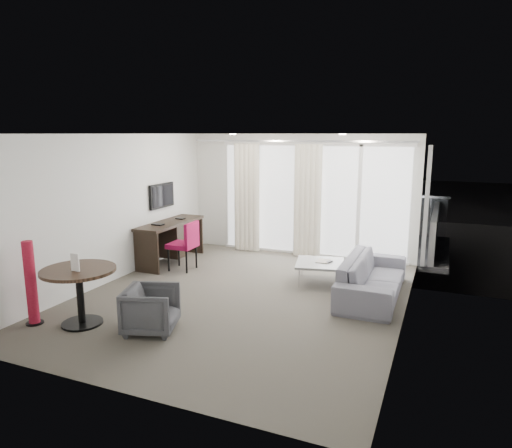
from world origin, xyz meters
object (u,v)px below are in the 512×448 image
at_px(rattan_chair_a, 333,226).
at_px(round_table, 80,297).
at_px(desk, 171,242).
at_px(red_lamp, 31,283).
at_px(tub_armchair, 151,309).
at_px(coffee_table, 320,272).
at_px(desk_chair, 182,246).
at_px(sofa, 373,277).
at_px(rattan_chair_b, 384,229).

bearing_deg(rattan_chair_a, round_table, -130.29).
xyz_separation_m(desk, red_lamp, (-0.03, -3.40, 0.17)).
relative_size(round_table, tub_armchair, 1.48).
bearing_deg(round_table, coffee_table, 49.75).
height_order(coffee_table, rattan_chair_a, rattan_chair_a).
xyz_separation_m(tub_armchair, rattan_chair_a, (1.10, 5.73, 0.14)).
xyz_separation_m(desk_chair, red_lamp, (-0.54, -3.03, 0.11)).
distance_m(desk, sofa, 4.16).
xyz_separation_m(desk, desk_chair, (0.50, -0.38, 0.06)).
relative_size(desk, rattan_chair_b, 2.36).
bearing_deg(round_table, desk_chair, 91.82).
relative_size(desk, coffee_table, 2.16).
distance_m(desk_chair, rattan_chair_a, 3.84).
relative_size(round_table, rattan_chair_b, 1.32).
distance_m(desk_chair, round_table, 2.78).
bearing_deg(red_lamp, rattan_chair_b, 59.42).
bearing_deg(tub_armchair, red_lamp, 85.73).
height_order(desk_chair, sofa, desk_chair).
bearing_deg(sofa, desk_chair, 88.76).
height_order(desk_chair, rattan_chair_b, desk_chair).
bearing_deg(round_table, tub_armchair, 10.00).
bearing_deg(red_lamp, desk_chair, 79.95).
height_order(desk, coffee_table, desk).
height_order(sofa, rattan_chair_a, rattan_chair_a).
xyz_separation_m(red_lamp, rattan_chair_b, (3.88, 6.56, -0.21)).
distance_m(tub_armchair, rattan_chair_a, 5.84).
relative_size(red_lamp, rattan_chair_a, 1.32).
bearing_deg(coffee_table, tub_armchair, -118.36).
bearing_deg(red_lamp, desk, 89.44).
relative_size(round_table, rattan_chair_a, 1.12).
height_order(desk, desk_chair, desk_chair).
bearing_deg(desk, rattan_chair_a, 45.40).
relative_size(tub_armchair, coffee_table, 0.82).
relative_size(rattan_chair_a, rattan_chair_b, 1.18).
distance_m(round_table, rattan_chair_a, 6.29).
bearing_deg(coffee_table, red_lamp, -134.22).
bearing_deg(sofa, red_lamp, 125.26).
relative_size(coffee_table, sofa, 0.38).
xyz_separation_m(desk_chair, tub_armchair, (1.12, -2.60, -0.17)).
bearing_deg(desk, round_table, -79.40).
xyz_separation_m(round_table, sofa, (3.54, 2.70, -0.08)).
relative_size(desk_chair, rattan_chair_a, 1.06).
relative_size(desk_chair, tub_armchair, 1.41).
height_order(desk_chair, round_table, desk_chair).
height_order(tub_armchair, sofa, sofa).
distance_m(red_lamp, sofa, 5.11).
bearing_deg(coffee_table, round_table, -130.25).
relative_size(desk_chair, coffee_table, 1.15).
relative_size(desk, red_lamp, 1.51).
height_order(desk, red_lamp, red_lamp).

